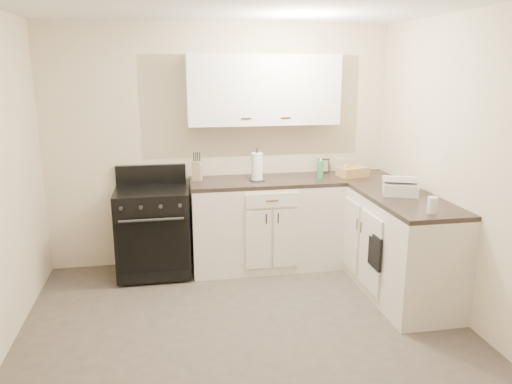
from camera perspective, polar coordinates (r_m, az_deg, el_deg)
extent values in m
plane|color=#473F38|center=(4.02, -0.67, -16.77)|extent=(3.60, 3.60, 0.00)
plane|color=beige|center=(5.30, -4.04, 5.22)|extent=(3.60, 0.00, 3.60)
plane|color=beige|center=(4.23, 24.07, 1.79)|extent=(0.00, 3.60, 3.60)
plane|color=beige|center=(1.89, 8.74, -11.46)|extent=(3.60, 0.00, 3.60)
cube|color=beige|center=(5.26, 1.10, -3.78)|extent=(1.55, 0.60, 0.90)
cube|color=beige|center=(5.00, 14.85, -5.22)|extent=(0.60, 1.90, 0.90)
cube|color=black|center=(5.13, 1.13, 1.22)|extent=(1.55, 0.60, 0.04)
cube|color=black|center=(4.87, 15.19, 0.02)|extent=(0.60, 1.90, 0.04)
cube|color=white|center=(5.16, 0.84, 11.60)|extent=(1.55, 0.30, 0.70)
cube|color=black|center=(5.14, -11.69, -4.40)|extent=(0.71, 0.61, 0.86)
cube|color=tan|center=(5.10, -6.74, 2.42)|extent=(0.11, 0.11, 0.20)
cylinder|color=white|center=(5.06, 0.12, 2.90)|extent=(0.13, 0.13, 0.28)
cylinder|color=#399453|center=(5.21, 7.37, 2.55)|extent=(0.07, 0.07, 0.18)
cube|color=black|center=(5.51, 7.74, 3.02)|extent=(0.13, 0.06, 0.15)
cube|color=tan|center=(5.37, 10.98, 2.28)|extent=(0.33, 0.26, 0.10)
cube|color=white|center=(4.71, 16.16, 0.43)|extent=(0.38, 0.37, 0.11)
cylinder|color=silver|center=(4.17, 19.49, -1.41)|extent=(0.10, 0.10, 0.13)
cube|color=black|center=(4.46, 13.60, -6.79)|extent=(0.02, 0.17, 0.30)
cube|color=black|center=(4.54, 13.17, -6.65)|extent=(0.02, 0.15, 0.26)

